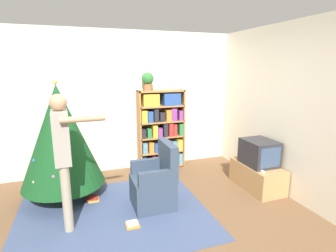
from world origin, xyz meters
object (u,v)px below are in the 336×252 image
(standing_person, at_px, (63,151))
(television, at_px, (259,153))
(bookshelf, at_px, (161,129))
(armchair, at_px, (155,184))
(christmas_tree, at_px, (60,136))
(potted_plant, at_px, (148,80))

(standing_person, bearing_deg, television, 89.95)
(bookshelf, xyz_separation_m, armchair, (-0.53, -1.38, -0.45))
(armchair, xyz_separation_m, standing_person, (-1.16, -0.15, 0.66))
(television, height_order, christmas_tree, christmas_tree)
(standing_person, bearing_deg, bookshelf, 129.30)
(christmas_tree, bearing_deg, potted_plant, 24.64)
(television, relative_size, standing_person, 0.32)
(christmas_tree, xyz_separation_m, armchair, (1.23, -0.69, -0.64))
(potted_plant, bearing_deg, christmas_tree, -155.36)
(television, bearing_deg, christmas_tree, 166.67)
(christmas_tree, bearing_deg, television, -13.33)
(bookshelf, bearing_deg, armchair, -111.18)
(bookshelf, relative_size, christmas_tree, 0.85)
(armchair, bearing_deg, christmas_tree, -119.05)
(bookshelf, bearing_deg, standing_person, -137.99)
(television, xyz_separation_m, standing_person, (-2.89, -0.13, 0.38))
(standing_person, relative_size, potted_plant, 5.03)
(christmas_tree, height_order, potted_plant, potted_plant)
(bookshelf, bearing_deg, television, -49.17)
(christmas_tree, xyz_separation_m, potted_plant, (1.51, 0.69, 0.75))
(bookshelf, height_order, christmas_tree, christmas_tree)
(bookshelf, distance_m, standing_person, 2.29)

